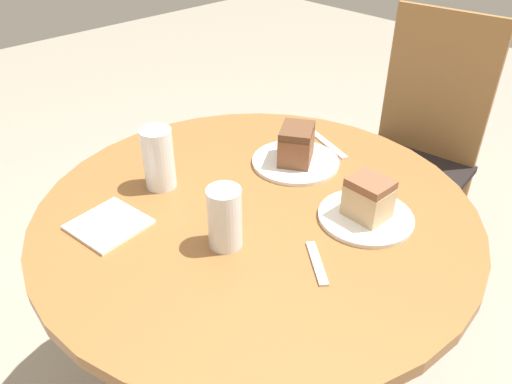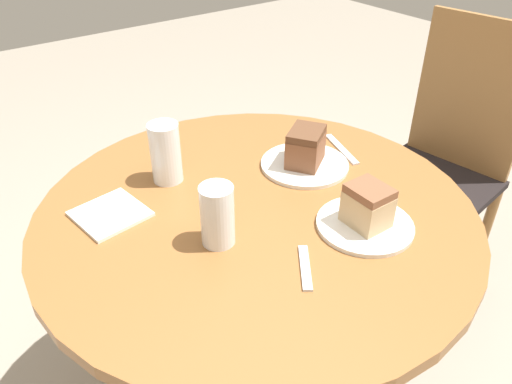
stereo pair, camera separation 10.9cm
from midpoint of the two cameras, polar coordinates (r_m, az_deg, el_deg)
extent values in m
cylinder|color=brown|center=(1.37, -2.36, -14.66)|extent=(0.10, 0.10, 0.69)
cylinder|color=brown|center=(1.12, -2.78, -2.42)|extent=(0.98, 0.98, 0.03)
cylinder|color=olive|center=(1.90, 6.02, -4.78)|extent=(0.04, 0.04, 0.43)
cylinder|color=olive|center=(1.78, 15.85, -9.15)|extent=(0.04, 0.04, 0.43)
cylinder|color=olive|center=(2.18, 11.79, 0.42)|extent=(0.04, 0.04, 0.43)
cylinder|color=olive|center=(2.08, 20.48, -3.01)|extent=(0.04, 0.04, 0.43)
cube|color=black|center=(1.85, 14.53, 1.69)|extent=(0.46, 0.49, 0.03)
cube|color=olive|center=(1.91, 18.56, 11.37)|extent=(0.38, 0.07, 0.53)
cylinder|color=silver|center=(1.27, 2.09, 3.40)|extent=(0.22, 0.22, 0.01)
cylinder|color=silver|center=(1.09, 9.65, -2.92)|extent=(0.20, 0.20, 0.01)
cube|color=brown|center=(1.25, 2.13, 5.05)|extent=(0.12, 0.13, 0.07)
cube|color=brown|center=(1.23, 2.17, 6.92)|extent=(0.12, 0.13, 0.02)
cube|color=tan|center=(1.07, 9.85, -1.16)|extent=(0.09, 0.08, 0.07)
cube|color=brown|center=(1.04, 10.09, 0.85)|extent=(0.09, 0.07, 0.02)
cylinder|color=silver|center=(0.99, -6.69, -4.35)|extent=(0.06, 0.06, 0.08)
cylinder|color=white|center=(0.98, -6.80, -3.06)|extent=(0.07, 0.07, 0.13)
cylinder|color=silver|center=(1.20, -13.51, 2.37)|extent=(0.06, 0.06, 0.08)
cylinder|color=white|center=(1.18, -13.71, 3.66)|extent=(0.07, 0.07, 0.15)
cube|color=white|center=(1.12, -19.20, -3.63)|extent=(0.16, 0.16, 0.01)
cube|color=silver|center=(1.36, 5.96, 5.38)|extent=(0.17, 0.07, 0.00)
cube|color=silver|center=(0.97, 3.75, -8.22)|extent=(0.11, 0.09, 0.00)
camera|label=1|loc=(0.05, -92.86, -1.93)|focal=35.00mm
camera|label=2|loc=(0.05, 87.14, 1.93)|focal=35.00mm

